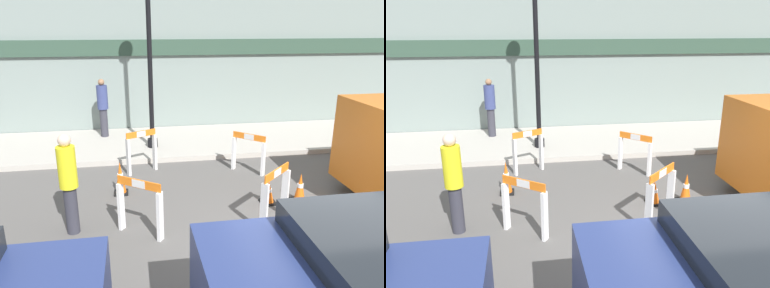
{
  "view_description": "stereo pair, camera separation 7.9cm",
  "coord_description": "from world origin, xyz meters",
  "views": [
    {
      "loc": [
        -2.7,
        -4.82,
        3.52
      ],
      "look_at": [
        -1.43,
        2.92,
        1.0
      ],
      "focal_mm": 35.0,
      "sensor_mm": 36.0,
      "label": 1
    },
    {
      "loc": [
        -2.62,
        -4.84,
        3.52
      ],
      "look_at": [
        -1.43,
        2.92,
        1.0
      ],
      "focal_mm": 35.0,
      "sensor_mm": 36.0,
      "label": 2
    }
  ],
  "objects": [
    {
      "name": "traffic_cone_2",
      "position": [
        -0.02,
        1.8,
        0.24
      ],
      "size": [
        0.3,
        0.3,
        0.49
      ],
      "color": "black",
      "rests_on": "ground_plane"
    },
    {
      "name": "person_pedestrian",
      "position": [
        -3.58,
        6.82,
        1.11
      ],
      "size": [
        0.39,
        0.39,
        1.8
      ],
      "rotation": [
        0.0,
        0.0,
        3.36
      ],
      "color": "#33333D",
      "rests_on": "sidewalk_slab"
    },
    {
      "name": "traffic_cone_0",
      "position": [
        -3.02,
        2.76,
        0.36
      ],
      "size": [
        0.3,
        0.3,
        0.73
      ],
      "color": "black",
      "rests_on": "ground_plane"
    },
    {
      "name": "traffic_cone_1",
      "position": [
        0.65,
        1.78,
        0.3
      ],
      "size": [
        0.3,
        0.3,
        0.62
      ],
      "color": "black",
      "rests_on": "ground_plane"
    },
    {
      "name": "sidewalk_slab",
      "position": [
        0.0,
        6.09,
        0.07
      ],
      "size": [
        18.0,
        3.18,
        0.14
      ],
      "color": "#ADA89E",
      "rests_on": "ground_plane"
    },
    {
      "name": "ground_plane",
      "position": [
        0.0,
        0.0,
        0.0
      ],
      "size": [
        60.0,
        60.0,
        0.0
      ],
      "primitive_type": "plane",
      "color": "#565451"
    },
    {
      "name": "streetlamp_post",
      "position": [
        -2.16,
        5.5,
        3.31
      ],
      "size": [
        0.44,
        0.44,
        4.91
      ],
      "color": "black",
      "rests_on": "sidewalk_slab"
    },
    {
      "name": "barricade_2",
      "position": [
        -2.51,
        3.93,
        0.57
      ],
      "size": [
        0.76,
        0.45,
        1.07
      ],
      "rotation": [
        0.0,
        0.0,
        9.86
      ],
      "color": "white",
      "rests_on": "ground_plane"
    },
    {
      "name": "storefront_facade",
      "position": [
        0.0,
        7.75,
        2.75
      ],
      "size": [
        18.0,
        0.22,
        5.5
      ],
      "color": "gray",
      "rests_on": "ground_plane"
    },
    {
      "name": "barricade_0",
      "position": [
        -0.21,
        1.01,
        0.59
      ],
      "size": [
        0.75,
        0.69,
        1.08
      ],
      "rotation": [
        0.0,
        0.0,
        7.01
      ],
      "color": "white",
      "rests_on": "ground_plane"
    },
    {
      "name": "barricade_1",
      "position": [
        0.07,
        3.51,
        0.54
      ],
      "size": [
        0.71,
        0.69,
        0.99
      ],
      "rotation": [
        0.0,
        0.0,
        8.66
      ],
      "color": "white",
      "rests_on": "ground_plane"
    },
    {
      "name": "person_worker",
      "position": [
        -3.82,
        1.28,
        0.99
      ],
      "size": [
        0.41,
        0.41,
        1.81
      ],
      "rotation": [
        0.0,
        0.0,
        0.44
      ],
      "color": "#33333D",
      "rests_on": "ground_plane"
    },
    {
      "name": "barricade_3",
      "position": [
        -2.65,
        1.01,
        0.56
      ],
      "size": [
        0.78,
        0.62,
        1.04
      ],
      "rotation": [
        0.0,
        0.0,
        11.93
      ],
      "color": "white",
      "rests_on": "ground_plane"
    }
  ]
}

